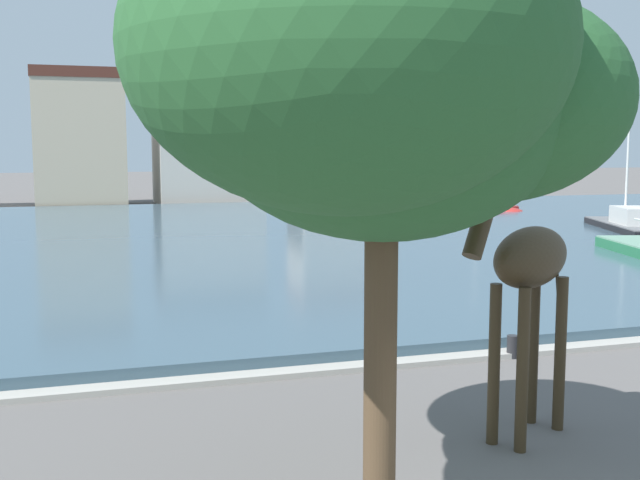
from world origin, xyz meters
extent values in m
cube|color=#3D5666|center=(0.00, 31.01, 0.18)|extent=(91.97, 44.64, 0.35)
cube|color=#ADA89E|center=(0.00, 8.44, 0.06)|extent=(91.97, 0.50, 0.12)
cylinder|color=#382B19|center=(1.16, 3.67, 1.26)|extent=(0.18, 0.18, 2.51)
cylinder|color=#382B19|center=(0.92, 4.08, 1.26)|extent=(0.18, 0.18, 2.51)
cylinder|color=#382B19|center=(2.25, 4.30, 1.26)|extent=(0.18, 0.18, 2.51)
cylinder|color=#382B19|center=(2.01, 4.71, 1.26)|extent=(0.18, 0.18, 2.51)
ellipsoid|color=#382B19|center=(1.58, 4.19, 2.87)|extent=(2.05, 1.61, 0.96)
cylinder|color=#382B19|center=(0.53, 3.58, 4.07)|extent=(1.27, 0.90, 2.15)
ellipsoid|color=#382B19|center=(0.07, 3.31, 5.08)|extent=(0.67, 0.58, 0.32)
cone|color=#382B19|center=(0.11, 3.24, 5.33)|extent=(0.07, 0.07, 0.18)
cone|color=#382B19|center=(0.03, 3.38, 5.33)|extent=(0.07, 0.07, 0.18)
cylinder|color=#382B19|center=(2.38, 4.65, 2.47)|extent=(0.26, 0.18, 1.02)
cube|color=black|center=(21.94, 26.91, 0.33)|extent=(4.72, 8.16, 0.66)
ellipsoid|color=black|center=(23.20, 30.44, 0.33)|extent=(2.80, 3.26, 0.63)
cube|color=slate|center=(21.94, 26.91, 0.69)|extent=(4.63, 8.00, 0.06)
cube|color=silver|center=(21.75, 26.35, 1.15)|extent=(2.38, 3.12, 0.86)
cylinder|color=silver|center=(22.14, 27.47, 3.69)|extent=(0.12, 0.12, 6.04)
cylinder|color=silver|center=(21.68, 26.17, 1.56)|extent=(1.00, 2.62, 0.08)
cube|color=red|center=(21.69, 43.28, 0.29)|extent=(3.89, 7.43, 0.59)
ellipsoid|color=red|center=(22.60, 40.01, 0.29)|extent=(2.45, 2.90, 0.56)
cube|color=#C7716E|center=(21.69, 43.28, 0.62)|extent=(3.82, 7.28, 0.06)
cylinder|color=silver|center=(21.83, 42.76, 4.50)|extent=(0.12, 0.12, 7.82)
cylinder|color=silver|center=(21.49, 43.97, 1.49)|extent=(0.75, 2.43, 0.08)
cylinder|color=brown|center=(-1.72, 2.16, 2.02)|extent=(0.39, 0.39, 4.05)
ellipsoid|color=#285B2D|center=(-1.72, 2.16, 5.13)|extent=(4.40, 4.40, 3.30)
ellipsoid|color=#285B2D|center=(-0.56, 1.83, 5.11)|extent=(3.18, 3.18, 2.39)
ellipsoid|color=#285B2D|center=(-2.07, 3.55, 5.53)|extent=(3.64, 3.64, 2.73)
ellipsoid|color=#285B2D|center=(-2.55, 1.07, 5.51)|extent=(4.34, 4.34, 3.25)
cylinder|color=#232326|center=(3.82, 8.29, 0.25)|extent=(0.24, 0.24, 0.50)
cube|color=#C6B293|center=(-5.07, 57.35, 4.87)|extent=(6.67, 7.68, 9.75)
cube|color=#51281E|center=(-5.07, 57.35, 10.15)|extent=(6.80, 7.84, 0.80)
cube|color=beige|center=(4.92, 57.77, 4.07)|extent=(8.31, 7.47, 8.15)
cube|color=#42424C|center=(4.92, 57.77, 8.55)|extent=(8.48, 7.62, 0.80)
cube|color=beige|center=(16.49, 57.53, 4.28)|extent=(8.10, 5.54, 8.57)
cube|color=brown|center=(16.49, 57.53, 8.97)|extent=(8.26, 5.65, 0.80)
camera|label=1|loc=(-5.01, -6.05, 4.54)|focal=43.03mm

